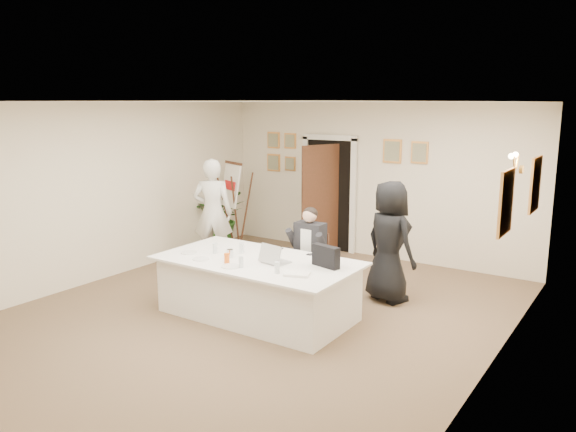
# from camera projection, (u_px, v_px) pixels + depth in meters

# --- Properties ---
(floor) EXTENTS (7.00, 7.00, 0.00)m
(floor) POSITION_uv_depth(u_px,v_px,m) (260.00, 313.00, 7.59)
(floor) COLOR brown
(floor) RESTS_ON ground
(ceiling) EXTENTS (6.00, 7.00, 0.02)m
(ceiling) POSITION_uv_depth(u_px,v_px,m) (257.00, 102.00, 7.03)
(ceiling) COLOR white
(ceiling) RESTS_ON wall_back
(wall_back) EXTENTS (6.00, 0.10, 2.80)m
(wall_back) POSITION_uv_depth(u_px,v_px,m) (374.00, 181.00, 10.16)
(wall_back) COLOR #EBE2C7
(wall_back) RESTS_ON floor
(wall_left) EXTENTS (0.10, 7.00, 2.80)m
(wall_left) POSITION_uv_depth(u_px,v_px,m) (107.00, 191.00, 8.94)
(wall_left) COLOR #EBE2C7
(wall_left) RESTS_ON floor
(wall_right) EXTENTS (0.10, 7.00, 2.80)m
(wall_right) POSITION_uv_depth(u_px,v_px,m) (496.00, 242.00, 5.68)
(wall_right) COLOR #EBE2C7
(wall_right) RESTS_ON floor
(doorway) EXTENTS (1.14, 0.86, 2.20)m
(doorway) POSITION_uv_depth(u_px,v_px,m) (326.00, 197.00, 10.57)
(doorway) COLOR black
(doorway) RESTS_ON floor
(pictures_back_wall) EXTENTS (3.40, 0.06, 0.80)m
(pictures_back_wall) POSITION_uv_depth(u_px,v_px,m) (335.00, 154.00, 10.48)
(pictures_back_wall) COLOR #E69F4E
(pictures_back_wall) RESTS_ON wall_back
(pictures_right_wall) EXTENTS (0.06, 2.20, 0.80)m
(pictures_right_wall) POSITION_uv_depth(u_px,v_px,m) (521.00, 192.00, 6.61)
(pictures_right_wall) COLOR #E69F4E
(pictures_right_wall) RESTS_ON wall_right
(wall_sconce) EXTENTS (0.20, 0.30, 0.24)m
(wall_sconce) POSITION_uv_depth(u_px,v_px,m) (517.00, 162.00, 6.57)
(wall_sconce) COLOR #BE8B3C
(wall_sconce) RESTS_ON wall_right
(conference_table) EXTENTS (2.64, 1.41, 0.78)m
(conference_table) POSITION_uv_depth(u_px,v_px,m) (258.00, 287.00, 7.41)
(conference_table) COLOR white
(conference_table) RESTS_ON floor
(seated_man) EXTENTS (0.61, 0.65, 1.36)m
(seated_man) POSITION_uv_depth(u_px,v_px,m) (308.00, 253.00, 8.02)
(seated_man) COLOR black
(seated_man) RESTS_ON floor
(flip_chart) EXTENTS (0.60, 0.47, 1.66)m
(flip_chart) POSITION_uv_depth(u_px,v_px,m) (236.00, 210.00, 10.72)
(flip_chart) COLOR #3B2312
(flip_chart) RESTS_ON floor
(standing_man) EXTENTS (0.81, 0.72, 1.87)m
(standing_man) POSITION_uv_depth(u_px,v_px,m) (213.00, 213.00, 9.61)
(standing_man) COLOR white
(standing_man) RESTS_ON floor
(standing_woman) EXTENTS (0.99, 0.84, 1.73)m
(standing_woman) POSITION_uv_depth(u_px,v_px,m) (389.00, 242.00, 7.90)
(standing_woman) COLOR black
(standing_woman) RESTS_ON floor
(potted_palm) EXTENTS (1.36, 1.34, 1.15)m
(potted_palm) POSITION_uv_depth(u_px,v_px,m) (220.00, 217.00, 11.03)
(potted_palm) COLOR #22511B
(potted_palm) RESTS_ON floor
(laptop) EXTENTS (0.41, 0.42, 0.28)m
(laptop) POSITION_uv_depth(u_px,v_px,m) (276.00, 252.00, 7.18)
(laptop) COLOR #B7BABC
(laptop) RESTS_ON conference_table
(laptop_bag) EXTENTS (0.40, 0.20, 0.27)m
(laptop_bag) POSITION_uv_depth(u_px,v_px,m) (326.00, 256.00, 6.98)
(laptop_bag) COLOR black
(laptop_bag) RESTS_ON conference_table
(paper_stack) EXTENTS (0.35, 0.30, 0.03)m
(paper_stack) POSITION_uv_depth(u_px,v_px,m) (297.00, 274.00, 6.67)
(paper_stack) COLOR white
(paper_stack) RESTS_ON conference_table
(plate_left) EXTENTS (0.23, 0.23, 0.01)m
(plate_left) POSITION_uv_depth(u_px,v_px,m) (189.00, 253.00, 7.64)
(plate_left) COLOR white
(plate_left) RESTS_ON conference_table
(plate_mid) EXTENTS (0.25, 0.25, 0.01)m
(plate_mid) POSITION_uv_depth(u_px,v_px,m) (201.00, 259.00, 7.33)
(plate_mid) COLOR white
(plate_mid) RESTS_ON conference_table
(plate_near) EXTENTS (0.31, 0.31, 0.01)m
(plate_near) POSITION_uv_depth(u_px,v_px,m) (231.00, 266.00, 7.00)
(plate_near) COLOR white
(plate_near) RESTS_ON conference_table
(glass_a) EXTENTS (0.07, 0.07, 0.14)m
(glass_a) POSITION_uv_depth(u_px,v_px,m) (215.00, 248.00, 7.63)
(glass_a) COLOR silver
(glass_a) RESTS_ON conference_table
(glass_b) EXTENTS (0.06, 0.06, 0.14)m
(glass_b) POSITION_uv_depth(u_px,v_px,m) (241.00, 262.00, 6.97)
(glass_b) COLOR silver
(glass_b) RESTS_ON conference_table
(glass_c) EXTENTS (0.07, 0.07, 0.14)m
(glass_c) POSITION_uv_depth(u_px,v_px,m) (277.00, 268.00, 6.73)
(glass_c) COLOR silver
(glass_c) RESTS_ON conference_table
(glass_d) EXTENTS (0.08, 0.08, 0.14)m
(glass_d) POSITION_uv_depth(u_px,v_px,m) (242.00, 248.00, 7.64)
(glass_d) COLOR silver
(glass_d) RESTS_ON conference_table
(oj_glass) EXTENTS (0.07, 0.07, 0.13)m
(oj_glass) POSITION_uv_depth(u_px,v_px,m) (227.00, 258.00, 7.15)
(oj_glass) COLOR orange
(oj_glass) RESTS_ON conference_table
(steel_jug) EXTENTS (0.10, 0.10, 0.11)m
(steel_jug) POSITION_uv_depth(u_px,v_px,m) (230.00, 253.00, 7.42)
(steel_jug) COLOR silver
(steel_jug) RESTS_ON conference_table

